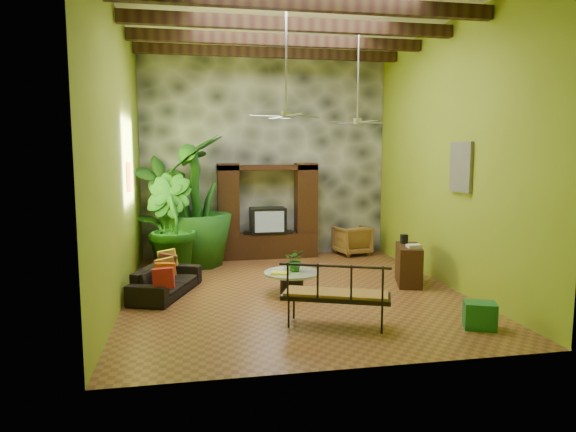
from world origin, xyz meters
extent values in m
plane|color=brown|center=(0.00, 0.00, 0.00)|extent=(7.00, 7.00, 0.00)
cube|color=silver|center=(0.00, 0.00, 5.00)|extent=(6.00, 7.00, 0.02)
cube|color=olive|center=(0.00, 3.50, 2.50)|extent=(6.00, 0.02, 5.00)
cube|color=olive|center=(-3.00, 0.00, 2.50)|extent=(0.02, 7.00, 5.00)
cube|color=olive|center=(3.00, 0.00, 2.50)|extent=(0.02, 7.00, 5.00)
cube|color=#323539|center=(0.00, 3.44, 2.50)|extent=(5.98, 0.10, 4.98)
cube|color=#301F0F|center=(0.00, -1.30, 4.78)|extent=(5.95, 0.16, 0.22)
cube|color=#301F0F|center=(0.00, 0.00, 4.78)|extent=(5.95, 0.16, 0.22)
cube|color=#301F0F|center=(0.00, 1.30, 4.78)|extent=(5.95, 0.16, 0.22)
cube|color=#301F0F|center=(0.00, 2.60, 4.78)|extent=(5.95, 0.16, 0.22)
cube|color=black|center=(0.00, 3.14, 0.30)|extent=(2.40, 0.50, 0.60)
cube|color=black|center=(-0.95, 3.14, 1.30)|extent=(0.50, 0.48, 2.00)
cube|color=black|center=(0.95, 3.14, 1.30)|extent=(0.50, 0.48, 2.00)
cube|color=black|center=(0.00, 3.14, 2.20)|extent=(2.40, 0.48, 0.12)
cube|color=black|center=(0.00, 3.12, 0.92)|extent=(0.85, 0.52, 0.62)
cube|color=#8C99A8|center=(0.00, 2.85, 0.92)|extent=(0.70, 0.02, 0.50)
cylinder|color=#A3A3A7|center=(-0.20, -0.40, 4.10)|extent=(0.04, 0.04, 1.80)
cylinder|color=#A3A3A7|center=(-0.20, -0.40, 3.20)|extent=(0.18, 0.18, 0.12)
cube|color=#A3A3A7|center=(0.15, -0.31, 3.18)|extent=(0.58, 0.26, 0.01)
cube|color=#A3A3A7|center=(-0.29, -0.05, 3.18)|extent=(0.26, 0.58, 0.01)
cube|color=#A3A3A7|center=(-0.55, -0.49, 3.18)|extent=(0.58, 0.26, 0.01)
cube|color=#A3A3A7|center=(-0.11, -0.75, 3.18)|extent=(0.26, 0.58, 0.01)
cylinder|color=#A3A3A7|center=(1.60, 1.20, 4.10)|extent=(0.04, 0.04, 1.80)
cylinder|color=#A3A3A7|center=(1.60, 1.20, 3.20)|extent=(0.18, 0.18, 0.12)
cube|color=#A3A3A7|center=(1.95, 1.29, 3.18)|extent=(0.58, 0.26, 0.01)
cube|color=#A3A3A7|center=(1.51, 1.55, 3.18)|extent=(0.26, 0.58, 0.01)
cube|color=#A3A3A7|center=(1.25, 1.11, 3.18)|extent=(0.58, 0.26, 0.01)
cube|color=#A3A3A7|center=(1.69, 0.85, 3.18)|extent=(0.26, 0.58, 0.01)
cube|color=orange|center=(-2.96, 1.00, 2.10)|extent=(0.06, 0.32, 0.55)
cube|color=#2A659C|center=(2.96, -0.60, 2.30)|extent=(0.06, 0.70, 0.90)
imported|color=black|center=(-2.30, 0.20, 0.27)|extent=(1.31, 1.96, 0.53)
imported|color=olive|center=(2.14, 3.10, 0.36)|extent=(0.95, 0.96, 0.73)
imported|color=#215516|center=(-2.46, 2.78, 1.25)|extent=(1.58, 1.44, 2.49)
imported|color=#1A5B18|center=(-2.27, 1.77, 1.06)|extent=(1.47, 1.50, 2.13)
imported|color=#1D5516|center=(-1.74, 2.56, 1.47)|extent=(1.77, 1.77, 2.95)
cylinder|color=black|center=(-0.05, -0.13, 0.18)|extent=(0.43, 0.43, 0.36)
cylinder|color=silver|center=(-0.05, -0.13, 0.38)|extent=(1.02, 1.02, 0.04)
imported|color=#20651A|center=(0.03, -0.07, 0.61)|extent=(0.44, 0.40, 0.41)
cube|color=yellow|center=(-0.28, -0.24, 0.42)|extent=(0.36, 0.30, 0.03)
cube|color=black|center=(0.26, -1.99, 0.45)|extent=(1.67, 1.08, 0.06)
cube|color=#A06C2E|center=(0.26, -1.99, 0.49)|extent=(1.58, 1.00, 0.06)
cube|color=black|center=(0.26, -2.28, 0.72)|extent=(1.49, 0.63, 0.54)
cube|color=#351A11|center=(2.32, 0.09, 0.38)|extent=(0.69, 1.04, 0.76)
cube|color=#207838|center=(2.30, -2.49, 0.20)|extent=(0.54, 0.48, 0.39)
camera|label=1|loc=(-1.82, -9.11, 2.57)|focal=32.00mm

